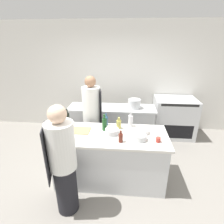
% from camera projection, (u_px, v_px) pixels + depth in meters
% --- Properties ---
extents(ground_plane, '(16.00, 16.00, 0.00)m').
position_uv_depth(ground_plane, '(110.00, 177.00, 3.18)').
color(ground_plane, gray).
extents(wall_back, '(8.00, 0.06, 2.80)m').
position_uv_depth(wall_back, '(118.00, 78.00, 4.62)').
color(wall_back, silver).
rests_on(wall_back, ground_plane).
extents(prep_counter, '(1.87, 0.82, 0.89)m').
position_uv_depth(prep_counter, '(110.00, 157.00, 3.01)').
color(prep_counter, silver).
rests_on(prep_counter, ground_plane).
extents(pass_counter, '(2.00, 0.57, 0.89)m').
position_uv_depth(pass_counter, '(112.00, 124.00, 4.19)').
color(pass_counter, silver).
rests_on(pass_counter, ground_plane).
extents(oven_range, '(0.99, 0.74, 0.99)m').
position_uv_depth(oven_range, '(174.00, 117.00, 4.45)').
color(oven_range, silver).
rests_on(oven_range, ground_plane).
extents(chef_at_prep_near, '(0.41, 0.39, 1.62)m').
position_uv_depth(chef_at_prep_near, '(63.00, 163.00, 2.29)').
color(chef_at_prep_near, black).
rests_on(chef_at_prep_near, ground_plane).
extents(chef_at_stove, '(0.40, 0.39, 1.71)m').
position_uv_depth(chef_at_stove, '(92.00, 118.00, 3.54)').
color(chef_at_stove, black).
rests_on(chef_at_stove, ground_plane).
extents(bottle_olive_oil, '(0.07, 0.07, 0.19)m').
position_uv_depth(bottle_olive_oil, '(121.00, 138.00, 2.60)').
color(bottle_olive_oil, '#5B2319').
rests_on(bottle_olive_oil, prep_counter).
extents(bottle_vinegar, '(0.08, 0.08, 0.28)m').
position_uv_depth(bottle_vinegar, '(131.00, 120.00, 3.07)').
color(bottle_vinegar, silver).
rests_on(bottle_vinegar, prep_counter).
extents(bottle_wine, '(0.06, 0.06, 0.22)m').
position_uv_depth(bottle_wine, '(106.00, 121.00, 3.13)').
color(bottle_wine, '#2D5175').
rests_on(bottle_wine, prep_counter).
extents(bottle_cooking_oil, '(0.08, 0.08, 0.29)m').
position_uv_depth(bottle_cooking_oil, '(67.00, 118.00, 3.16)').
color(bottle_cooking_oil, black).
rests_on(bottle_cooking_oil, prep_counter).
extents(bottle_sauce, '(0.08, 0.08, 0.28)m').
position_uv_depth(bottle_sauce, '(104.00, 124.00, 2.94)').
color(bottle_sauce, '#19471E').
rests_on(bottle_sauce, prep_counter).
extents(bottle_water, '(0.08, 0.08, 0.21)m').
position_uv_depth(bottle_water, '(119.00, 124.00, 3.01)').
color(bottle_water, '#B2A84C').
rests_on(bottle_water, prep_counter).
extents(bowl_mixing_large, '(0.19, 0.19, 0.08)m').
position_uv_depth(bowl_mixing_large, '(140.00, 138.00, 2.66)').
color(bowl_mixing_large, '#B7BABC').
rests_on(bowl_mixing_large, prep_counter).
extents(bowl_prep_small, '(0.23, 0.23, 0.07)m').
position_uv_depth(bowl_prep_small, '(142.00, 131.00, 2.88)').
color(bowl_prep_small, white).
rests_on(bowl_prep_small, prep_counter).
extents(bowl_ceramic_blue, '(0.22, 0.22, 0.09)m').
position_uv_depth(bowl_ceramic_blue, '(112.00, 131.00, 2.84)').
color(bowl_ceramic_blue, '#B7BABC').
rests_on(bowl_ceramic_blue, prep_counter).
extents(cup, '(0.07, 0.07, 0.08)m').
position_uv_depth(cup, '(158.00, 140.00, 2.61)').
color(cup, '#B2382D').
rests_on(cup, prep_counter).
extents(cutting_board, '(0.43, 0.26, 0.01)m').
position_uv_depth(cutting_board, '(77.00, 130.00, 2.96)').
color(cutting_board, tan).
rests_on(cutting_board, prep_counter).
extents(stockpot, '(0.28, 0.28, 0.21)m').
position_uv_depth(stockpot, '(134.00, 104.00, 3.93)').
color(stockpot, silver).
rests_on(stockpot, pass_counter).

